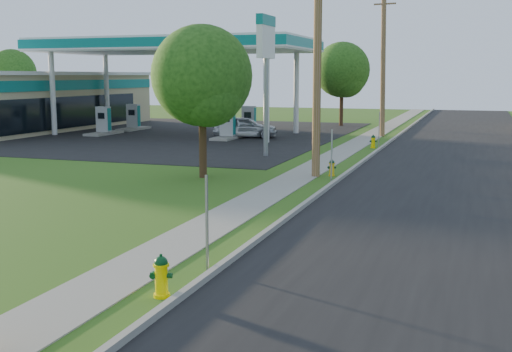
{
  "coord_description": "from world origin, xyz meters",
  "views": [
    {
      "loc": [
        5.37,
        -7.56,
        3.99
      ],
      "look_at": [
        0.0,
        8.0,
        1.4
      ],
      "focal_mm": 45.0,
      "sensor_mm": 36.0,
      "label": 1
    }
  ],
  "objects": [
    {
      "name": "gas_canopy",
      "position": [
        -14.0,
        32.0,
        5.9
      ],
      "size": [
        18.18,
        9.18,
        6.4
      ],
      "color": "silver",
      "rests_on": "ground"
    },
    {
      "name": "utility_pole_mid",
      "position": [
        -0.6,
        17.0,
        4.95
      ],
      "size": [
        1.4,
        0.32,
        9.8
      ],
      "color": "brown",
      "rests_on": "ground"
    },
    {
      "name": "hydrant_mid",
      "position": [
        -0.03,
        17.38,
        0.33
      ],
      "size": [
        0.36,
        0.32,
        0.68
      ],
      "color": "yellow",
      "rests_on": "ground"
    },
    {
      "name": "curb",
      "position": [
        0.5,
        10.0,
        0.07
      ],
      "size": [
        0.15,
        120.0,
        0.15
      ],
      "primitive_type": "cube",
      "color": "gray",
      "rests_on": "ground"
    },
    {
      "name": "sign_post_mid",
      "position": [
        0.25,
        16.0,
        1.0
      ],
      "size": [
        0.05,
        0.04,
        2.0
      ],
      "primitive_type": "cube",
      "color": "gray",
      "rests_on": "ground"
    },
    {
      "name": "utility_pole_far",
      "position": [
        -0.6,
        35.0,
        4.8
      ],
      "size": [
        1.4,
        0.32,
        9.5
      ],
      "color": "brown",
      "rests_on": "ground"
    },
    {
      "name": "sign_post_near",
      "position": [
        0.25,
        4.2,
        1.0
      ],
      "size": [
        0.05,
        0.04,
        2.0
      ],
      "primitive_type": "cube",
      "color": "gray",
      "rests_on": "ground"
    },
    {
      "name": "convenience_store",
      "position": [
        -26.98,
        32.0,
        2.13
      ],
      "size": [
        10.4,
        22.4,
        4.25
      ],
      "color": "tan",
      "rests_on": "ground"
    },
    {
      "name": "ground_plane",
      "position": [
        0.0,
        0.0,
        0.0
      ],
      "size": [
        140.0,
        140.0,
        0.0
      ],
      "primitive_type": "plane",
      "color": "#315D17",
      "rests_on": "ground"
    },
    {
      "name": "fuel_pump_se",
      "position": [
        -9.5,
        34.0,
        0.72
      ],
      "size": [
        1.2,
        3.2,
        1.9
      ],
      "color": "gray",
      "rests_on": "ground"
    },
    {
      "name": "sign_post_far",
      "position": [
        0.25,
        28.2,
        1.0
      ],
      "size": [
        0.05,
        0.04,
        2.0
      ],
      "primitive_type": "cube",
      "color": "gray",
      "rests_on": "ground"
    },
    {
      "name": "fuel_pump_nw",
      "position": [
        -18.5,
        30.0,
        0.72
      ],
      "size": [
        1.2,
        3.2,
        1.9
      ],
      "color": "gray",
      "rests_on": "ground"
    },
    {
      "name": "hydrant_far",
      "position": [
        -0.02,
        27.91,
        0.36
      ],
      "size": [
        0.39,
        0.35,
        0.75
      ],
      "color": "#FDDA01",
      "rests_on": "ground"
    },
    {
      "name": "hydrant_near",
      "position": [
        0.1,
        2.45,
        0.39
      ],
      "size": [
        0.42,
        0.37,
        0.8
      ],
      "color": "#FFE500",
      "rests_on": "ground"
    },
    {
      "name": "road",
      "position": [
        4.5,
        10.0,
        0.01
      ],
      "size": [
        8.0,
        120.0,
        0.02
      ],
      "primitive_type": "cube",
      "color": "black",
      "rests_on": "ground"
    },
    {
      "name": "forecourt",
      "position": [
        -16.0,
        32.0,
        0.01
      ],
      "size": [
        26.0,
        28.0,
        0.02
      ],
      "primitive_type": "cube",
      "color": "black",
      "rests_on": "ground"
    },
    {
      "name": "fuel_pump_sw",
      "position": [
        -18.5,
        34.0,
        0.72
      ],
      "size": [
        1.2,
        3.2,
        1.9
      ],
      "color": "gray",
      "rests_on": "ground"
    },
    {
      "name": "sidewalk",
      "position": [
        -1.25,
        10.0,
        0.01
      ],
      "size": [
        1.5,
        120.0,
        0.03
      ],
      "primitive_type": "cube",
      "color": "gray",
      "rests_on": "ground"
    },
    {
      "name": "tree_back",
      "position": [
        -32.79,
        38.51,
        4.01
      ],
      "size": [
        4.11,
        4.11,
        6.23
      ],
      "color": "#3B2918",
      "rests_on": "ground"
    },
    {
      "name": "price_pylon",
      "position": [
        -4.5,
        22.5,
        5.43
      ],
      "size": [
        0.34,
        2.04,
        6.85
      ],
      "color": "gray",
      "rests_on": "ground"
    },
    {
      "name": "tree_lot",
      "position": [
        -4.79,
        42.83,
        4.25
      ],
      "size": [
        4.35,
        4.35,
        6.6
      ],
      "color": "#3B2918",
      "rests_on": "ground"
    },
    {
      "name": "tree_verge",
      "position": [
        -4.66,
        15.31,
        3.82
      ],
      "size": [
        3.92,
        3.92,
        5.94
      ],
      "color": "#3B2918",
      "rests_on": "ground"
    },
    {
      "name": "fuel_pump_ne",
      "position": [
        -9.5,
        30.0,
        0.72
      ],
      "size": [
        1.2,
        3.2,
        1.9
      ],
      "color": "gray",
      "rests_on": "ground"
    },
    {
      "name": "car_silver",
      "position": [
        -8.72,
        31.07,
        0.7
      ],
      "size": [
        4.41,
        2.75,
        1.4
      ],
      "primitive_type": "imported",
      "rotation": [
        0.0,
        0.0,
        1.86
      ],
      "color": "#B7BAC0",
      "rests_on": "ground"
    }
  ]
}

